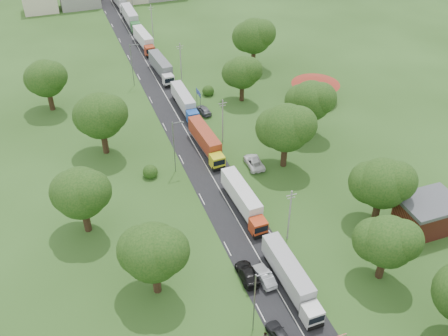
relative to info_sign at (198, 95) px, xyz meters
name	(u,v)px	position (x,y,z in m)	size (l,w,h in m)	color
ground	(236,217)	(-5.20, -35.00, -3.00)	(260.00, 260.00, 0.00)	#244115
road	(197,150)	(-5.20, -15.00, -3.00)	(8.00, 200.00, 0.04)	black
info_sign	(198,95)	(0.00, 0.00, 0.00)	(0.12, 3.10, 4.10)	slate
pole_1	(290,215)	(0.30, -42.00, 1.68)	(1.60, 0.24, 9.00)	gray
pole_2	(223,120)	(0.30, -14.00, 1.68)	(1.60, 0.24, 9.00)	gray
pole_3	(181,61)	(0.30, 14.00, 1.68)	(1.60, 0.24, 9.00)	gray
pole_4	(152,21)	(0.30, 42.00, 1.68)	(1.60, 0.24, 9.00)	gray
lamp_0	(256,300)	(-10.55, -55.00, 2.55)	(2.03, 0.22, 10.00)	slate
lamp_1	(175,144)	(-10.55, -20.00, 2.55)	(2.03, 0.22, 10.00)	slate
lamp_2	(132,63)	(-10.55, 15.00, 2.55)	(2.03, 0.22, 10.00)	slate
tree_2	(387,241)	(8.79, -52.86, 3.59)	(8.00, 8.00, 10.10)	#382616
tree_3	(382,183)	(14.79, -42.84, 4.22)	(8.80, 8.80, 11.07)	#382616
tree_4	(286,127)	(7.79, -24.83, 4.85)	(9.60, 9.60, 12.05)	#382616
tree_5	(310,100)	(16.79, -16.84, 4.22)	(8.80, 8.80, 11.07)	#382616
tree_6	(242,72)	(9.79, 0.14, 3.59)	(8.00, 8.00, 10.10)	#382616
tree_7	(254,36)	(18.79, 15.17, 4.85)	(9.60, 9.60, 12.05)	#382616
tree_10	(153,251)	(-20.21, -44.84, 4.22)	(8.80, 8.80, 11.07)	#382616
tree_11	(80,192)	(-27.21, -29.84, 4.22)	(8.80, 8.80, 11.07)	#382616
tree_12	(100,115)	(-21.21, -9.83, 4.85)	(9.60, 9.60, 12.05)	#382616
tree_13	(46,78)	(-29.21, 10.16, 4.22)	(8.80, 8.80, 11.07)	#382616
house_brick	(427,214)	(20.80, -47.00, -0.35)	(8.60, 6.60, 5.20)	maroon
house_cream	(316,84)	(24.80, -5.00, 0.64)	(10.08, 10.08, 5.80)	beige
truck_0	(291,276)	(-3.47, -50.45, -0.95)	(2.50, 13.97, 3.87)	silver
truck_1	(243,199)	(-3.39, -33.64, -0.97)	(2.79, 13.87, 3.83)	#B13414
truck_2	(206,141)	(-3.53, -15.69, -0.96)	(2.96, 13.92, 3.85)	gold
truck_3	(184,101)	(-2.98, 0.37, -1.02)	(2.36, 13.49, 3.74)	#1B4AA5
truck_4	(162,67)	(-3.32, 18.20, -0.95)	(3.12, 14.04, 3.88)	silver
truck_5	(144,40)	(-3.48, 35.86, -0.92)	(3.15, 14.22, 3.93)	#9A3117
truck_6	(131,17)	(-3.40, 53.60, -0.72)	(2.72, 15.50, 4.30)	#25632B
truck_7	(120,1)	(-3.44, 69.85, -0.99)	(2.89, 13.76, 3.80)	#BBBBBB
car_lane_front	(280,335)	(-8.20, -57.28, -2.23)	(1.82, 4.53, 1.54)	black
car_lane_mid	(264,276)	(-6.20, -48.19, -2.22)	(1.65, 4.73, 1.56)	#ADB0B5
car_lane_rear	(247,274)	(-8.20, -47.00, -2.22)	(2.19, 5.39, 1.56)	black
car_verge_near	(254,162)	(2.80, -23.38, -2.21)	(2.61, 5.67, 1.58)	white
car_verge_far	(204,110)	(0.30, -2.57, -2.21)	(1.86, 4.63, 1.58)	#54565C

